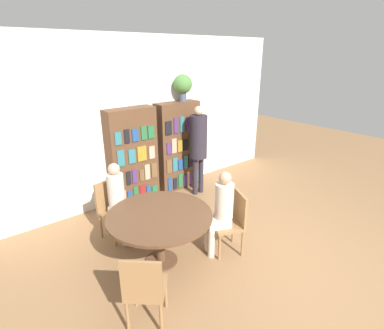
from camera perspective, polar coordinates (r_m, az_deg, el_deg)
ground_plane at (r=4.28m, az=18.62°, el=-19.62°), size 16.00×16.00×0.00m
wall_back at (r=5.83m, az=-8.11°, el=8.71°), size 6.40×0.07×3.00m
bookshelf_left at (r=5.58m, az=-11.26°, el=1.40°), size 0.91×0.34×1.78m
bookshelf_right at (r=6.10m, az=-2.73°, el=3.45°), size 0.91×0.34×1.78m
flower_vase at (r=5.95m, az=-1.78°, el=14.91°), size 0.37×0.37×0.51m
reading_table at (r=3.98m, az=-6.16°, el=-10.66°), size 1.37×1.37×0.74m
chair_near_camera at (r=3.26m, az=-9.03°, el=-22.13°), size 0.57×0.57×0.89m
chair_left_side at (r=4.74m, az=-14.98°, el=-7.74°), size 0.47×0.47×0.89m
chair_far_side at (r=4.29m, az=7.74°, el=-10.37°), size 0.53×0.53×0.89m
seated_reader_left at (r=4.52m, az=-13.79°, el=-6.39°), size 0.30×0.38×1.23m
seated_reader_right at (r=4.13m, az=5.50°, el=-8.43°), size 0.40×0.36×1.23m
librarian_standing at (r=5.74m, az=1.21°, el=4.49°), size 0.33×0.60×1.76m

